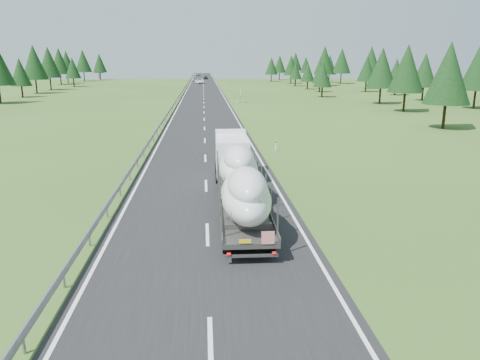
{
  "coord_description": "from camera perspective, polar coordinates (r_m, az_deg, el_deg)",
  "views": [
    {
      "loc": [
        -0.07,
        -12.12,
        8.12
      ],
      "look_at": [
        1.85,
        12.56,
        1.76
      ],
      "focal_mm": 35.0,
      "sensor_mm": 36.0,
      "label": 1
    }
  ],
  "objects": [
    {
      "name": "highway_sign",
      "position": [
        92.62,
        0.07,
        10.5
      ],
      "size": [
        0.08,
        0.9,
        2.6
      ],
      "color": "slate",
      "rests_on": "ground"
    },
    {
      "name": "marker_posts",
      "position": [
        167.42,
        -2.23,
        11.8
      ],
      "size": [
        0.13,
        350.08,
        1.0
      ],
      "color": "silver",
      "rests_on": "ground"
    },
    {
      "name": "guardrail",
      "position": [
        112.44,
        -7.22,
        10.46
      ],
      "size": [
        0.1,
        400.0,
        0.76
      ],
      "color": "slate",
      "rests_on": "ground"
    },
    {
      "name": "boat_truck",
      "position": [
        26.36,
        -0.14,
        0.77
      ],
      "size": [
        2.57,
        17.06,
        3.46
      ],
      "color": "white",
      "rests_on": "ground"
    },
    {
      "name": "ground",
      "position": [
        14.59,
        -3.62,
        -19.44
      ],
      "size": [
        400.0,
        400.0,
        0.0
      ],
      "primitive_type": "plane",
      "color": "#31501A",
      "rests_on": "ground"
    },
    {
      "name": "tree_line_right",
      "position": [
        104.74,
        18.55,
        13.01
      ],
      "size": [
        28.12,
        242.19,
        12.61
      ],
      "color": "black",
      "rests_on": "ground"
    },
    {
      "name": "distant_car_blue",
      "position": [
        256.06,
        -5.15,
        12.68
      ],
      "size": [
        1.61,
        4.01,
        1.3
      ],
      "primitive_type": "imported",
      "rotation": [
        0.0,
        0.0,
        -0.06
      ],
      "color": "#182C45",
      "rests_on": "ground"
    },
    {
      "name": "road_surface",
      "position": [
        112.42,
        -4.46,
        10.23
      ],
      "size": [
        10.0,
        400.0,
        0.02
      ],
      "primitive_type": "cube",
      "color": "black",
      "rests_on": "ground"
    },
    {
      "name": "distant_car_dark",
      "position": [
        209.58,
        -4.21,
        12.35
      ],
      "size": [
        1.83,
        4.29,
        1.44
      ],
      "primitive_type": "imported",
      "rotation": [
        0.0,
        0.0,
        0.03
      ],
      "color": "black",
      "rests_on": "ground"
    },
    {
      "name": "distant_van",
      "position": [
        169.44,
        -4.93,
        11.9
      ],
      "size": [
        3.37,
        6.34,
        1.7
      ],
      "primitive_type": "imported",
      "rotation": [
        0.0,
        0.0,
        0.09
      ],
      "color": "white",
      "rests_on": "ground"
    }
  ]
}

